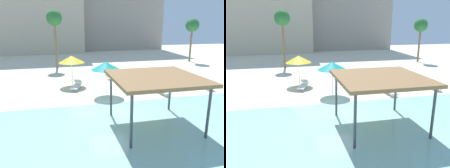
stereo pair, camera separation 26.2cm
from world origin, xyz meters
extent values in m
plane|color=beige|center=(0.00, 0.00, 0.00)|extent=(80.00, 80.00, 0.00)
cube|color=#99D1C6|center=(0.00, -5.25, 0.02)|extent=(44.00, 13.50, 0.04)
cylinder|color=#42474C|center=(-0.17, -0.67, 1.36)|extent=(0.14, 0.14, 2.71)
cylinder|color=#42474C|center=(3.79, -0.67, 1.36)|extent=(0.14, 0.14, 2.71)
cylinder|color=#42474C|center=(-0.17, -4.63, 1.36)|extent=(0.14, 0.14, 2.71)
cylinder|color=#42474C|center=(3.79, -4.63, 1.36)|extent=(0.14, 0.14, 2.71)
cube|color=olive|center=(1.81, -2.65, 2.80)|extent=(4.66, 4.66, 0.18)
cylinder|color=silver|center=(0.43, 3.56, 1.03)|extent=(0.06, 0.06, 2.05)
cone|color=teal|center=(0.43, 3.56, 2.37)|extent=(2.33, 2.33, 0.64)
cylinder|color=silver|center=(-1.98, 7.21, 1.05)|extent=(0.06, 0.06, 2.10)
cone|color=yellow|center=(-1.98, 7.21, 2.42)|extent=(2.35, 2.35, 0.65)
cylinder|color=white|center=(9.60, 2.42, 0.11)|extent=(0.05, 0.05, 0.22)
cylinder|color=white|center=(9.12, 2.45, 0.11)|extent=(0.05, 0.05, 0.22)
cylinder|color=white|center=(9.70, 3.86, 0.11)|extent=(0.05, 0.05, 0.22)
cylinder|color=white|center=(9.22, 3.89, 0.11)|extent=(0.05, 0.05, 0.22)
cube|color=white|center=(9.41, 3.16, 0.27)|extent=(0.72, 1.84, 0.10)
cube|color=white|center=(9.46, 3.90, 0.55)|extent=(0.63, 0.55, 0.40)
cylinder|color=white|center=(-1.79, 4.90, 0.11)|extent=(0.05, 0.05, 0.22)
cylinder|color=white|center=(-2.24, 5.06, 0.11)|extent=(0.05, 0.05, 0.22)
cylinder|color=white|center=(-1.32, 6.26, 0.11)|extent=(0.05, 0.05, 0.22)
cylinder|color=white|center=(-1.77, 6.42, 0.11)|extent=(0.05, 0.05, 0.22)
cube|color=white|center=(-1.78, 5.66, 0.27)|extent=(1.15, 1.90, 0.10)
cube|color=white|center=(-1.54, 6.36, 0.55)|extent=(0.73, 0.68, 0.40)
cylinder|color=white|center=(5.27, 1.88, 0.11)|extent=(0.05, 0.05, 0.22)
cylinder|color=white|center=(4.79, 1.85, 0.11)|extent=(0.05, 0.05, 0.22)
cylinder|color=white|center=(5.16, 3.32, 0.11)|extent=(0.05, 0.05, 0.22)
cylinder|color=white|center=(4.68, 3.28, 0.11)|extent=(0.05, 0.05, 0.22)
cube|color=white|center=(4.98, 2.58, 0.27)|extent=(0.73, 1.84, 0.10)
cube|color=white|center=(4.92, 3.32, 0.55)|extent=(0.64, 0.55, 0.40)
cylinder|color=white|center=(2.85, 7.46, 0.11)|extent=(0.05, 0.05, 0.22)
cylinder|color=white|center=(2.44, 7.21, 0.11)|extent=(0.05, 0.05, 0.22)
cylinder|color=white|center=(2.10, 8.68, 0.11)|extent=(0.05, 0.05, 0.22)
cylinder|color=white|center=(1.69, 8.43, 0.11)|extent=(0.05, 0.05, 0.22)
cube|color=white|center=(2.27, 7.94, 0.27)|extent=(1.45, 1.85, 0.10)
cube|color=white|center=(1.88, 8.58, 0.55)|extent=(0.78, 0.75, 0.40)
cylinder|color=brown|center=(15.93, 16.40, 2.45)|extent=(0.28, 0.28, 4.89)
sphere|color=#286B33|center=(15.93, 16.40, 5.24)|extent=(1.90, 1.90, 1.90)
cylinder|color=brown|center=(-3.30, 15.73, 2.91)|extent=(0.28, 0.28, 5.82)
sphere|color=#286B33|center=(-3.30, 15.73, 6.17)|extent=(1.90, 1.90, 1.90)
cube|color=beige|center=(-8.83, 34.21, 9.73)|extent=(21.47, 10.92, 19.46)
camera|label=1|loc=(-3.23, -13.55, 5.68)|focal=36.40mm
camera|label=2|loc=(-2.98, -13.61, 5.68)|focal=36.40mm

